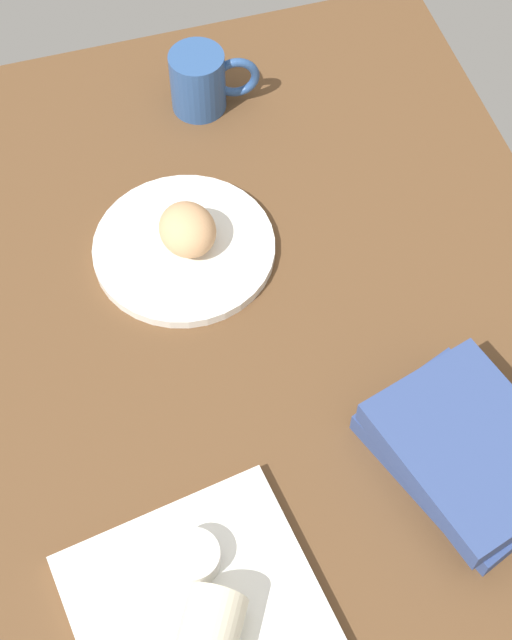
# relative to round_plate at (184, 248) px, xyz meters

# --- Properties ---
(dining_table) EXTENTS (1.10, 0.90, 0.04)m
(dining_table) POSITION_rel_round_plate_xyz_m (-0.15, -0.02, -0.03)
(dining_table) COLOR brown
(dining_table) RESTS_ON ground
(round_plate) EXTENTS (0.23, 0.23, 0.01)m
(round_plate) POSITION_rel_round_plate_xyz_m (0.00, 0.00, 0.00)
(round_plate) COLOR white
(round_plate) RESTS_ON dining_table
(scone_pastry) EXTENTS (0.09, 0.08, 0.06)m
(scone_pastry) POSITION_rel_round_plate_xyz_m (0.00, -0.01, 0.04)
(scone_pastry) COLOR tan
(scone_pastry) RESTS_ON round_plate
(square_plate) EXTENTS (0.28, 0.28, 0.02)m
(square_plate) POSITION_rel_round_plate_xyz_m (-0.45, 0.10, 0.00)
(square_plate) COLOR white
(square_plate) RESTS_ON dining_table
(sauce_cup) EXTENTS (0.05, 0.05, 0.03)m
(sauce_cup) POSITION_rel_round_plate_xyz_m (-0.40, 0.09, 0.02)
(sauce_cup) COLOR silver
(sauce_cup) RESTS_ON square_plate
(book_stack) EXTENTS (0.25, 0.21, 0.06)m
(book_stack) POSITION_rel_round_plate_xyz_m (-0.37, -0.22, 0.02)
(book_stack) COLOR #33477F
(book_stack) RESTS_ON dining_table
(coffee_mug) EXTENTS (0.08, 0.12, 0.09)m
(coffee_mug) POSITION_rel_round_plate_xyz_m (0.24, -0.09, 0.04)
(coffee_mug) COLOR #2D518C
(coffee_mug) RESTS_ON dining_table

